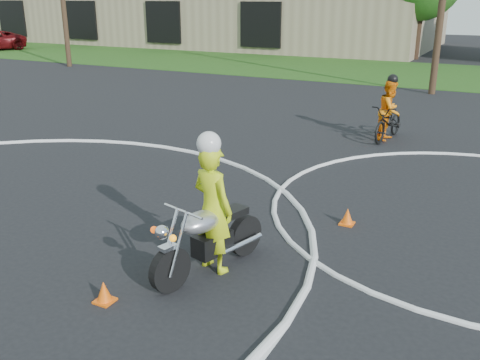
% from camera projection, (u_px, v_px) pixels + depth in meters
% --- Properties ---
extents(grass_strip, '(120.00, 10.00, 0.02)m').
position_uv_depth(grass_strip, '(354.00, 70.00, 29.30)').
color(grass_strip, '#1E4714').
rests_on(grass_strip, ground).
extents(course_markings, '(19.05, 19.05, 0.12)m').
position_uv_depth(course_markings, '(113.00, 226.00, 9.33)').
color(course_markings, silver).
rests_on(course_markings, ground).
extents(primary_motorcycle, '(0.94, 2.09, 1.12)m').
position_uv_depth(primary_motorcycle, '(208.00, 238.00, 7.61)').
color(primary_motorcycle, black).
rests_on(primary_motorcycle, ground).
extents(rider_primary_grp, '(0.78, 0.62, 2.08)m').
position_uv_depth(rider_primary_grp, '(212.00, 205.00, 7.58)').
color(rider_primary_grp, '#C3DA17').
rests_on(rider_primary_grp, ground).
extents(rider_second_grp, '(0.87, 1.96, 1.83)m').
position_uv_depth(rider_second_grp, '(389.00, 117.00, 14.80)').
color(rider_second_grp, black).
rests_on(rider_second_grp, ground).
extents(traffic_cones, '(15.14, 12.95, 0.30)m').
position_uv_depth(traffic_cones, '(352.00, 284.00, 7.20)').
color(traffic_cones, '#FF600D').
rests_on(traffic_cones, ground).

